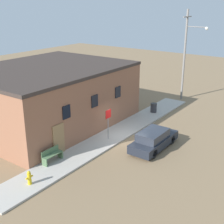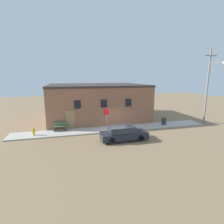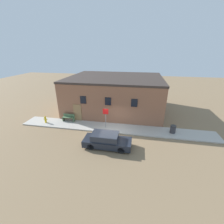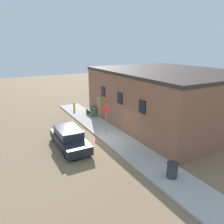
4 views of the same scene
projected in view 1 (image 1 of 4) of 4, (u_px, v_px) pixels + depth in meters
name	position (u px, v px, depth m)	size (l,w,h in m)	color
ground_plane	(126.00, 139.00, 23.21)	(80.00, 80.00, 0.00)	#846B4C
sidewalk	(114.00, 135.00, 23.81)	(21.66, 2.23, 0.12)	#B2ADA3
brick_building	(48.00, 95.00, 25.67)	(12.77, 10.05, 4.77)	#8E5B42
fire_hydrant	(29.00, 178.00, 17.18)	(0.46, 0.22, 0.82)	gold
stop_sign	(108.00, 119.00, 22.44)	(0.62, 0.06, 2.26)	gray
bench	(52.00, 155.00, 19.60)	(1.44, 0.44, 0.87)	#4C6B47
trash_bin	(154.00, 108.00, 28.38)	(0.59, 0.59, 0.83)	#333338
utility_pole	(186.00, 52.00, 30.98)	(1.80, 2.27, 8.99)	gray
parked_car	(154.00, 140.00, 21.60)	(4.32, 1.66, 1.34)	black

